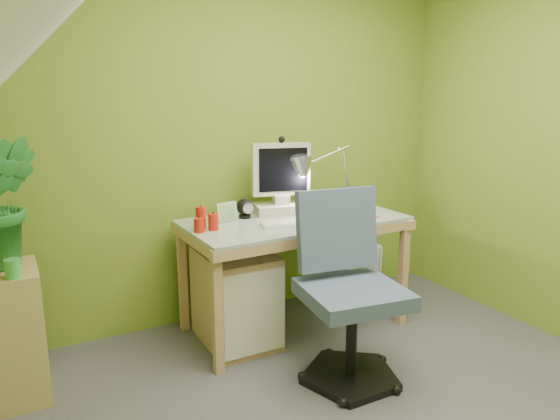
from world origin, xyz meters
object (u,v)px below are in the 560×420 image
radiator (358,269)px  desk_lamp (338,163)px  monitor (281,173)px  side_ledge (17,333)px  desk (294,274)px  potted_plant (1,203)px  task_chair (353,290)px

radiator → desk_lamp: bearing=-161.7°
monitor → desk_lamp: size_ratio=0.87×
desk_lamp → side_ledge: 2.19m
desk → monitor: 0.66m
radiator → desk: bearing=-163.3°
desk_lamp → radiator: desk_lamp is taller
desk_lamp → side_ledge: desk_lamp is taller
desk_lamp → potted_plant: bearing=-176.2°
side_ledge → potted_plant: 0.66m
monitor → desk: bearing=-76.3°
desk_lamp → potted_plant: (-2.06, -0.16, -0.05)m
desk → task_chair: task_chair is taller
monitor → side_ledge: bearing=-159.0°
monitor → radiator: 1.13m
desk → task_chair: size_ratio=1.34×
side_ledge → task_chair: task_chair is taller
side_ledge → radiator: size_ratio=1.92×
potted_plant → task_chair: bearing=-25.0°
desk_lamp → radiator: 0.93m
side_ledge → potted_plant: bearing=90.0°
potted_plant → radiator: bearing=7.1°
side_ledge → task_chair: 1.71m
potted_plant → radiator: 2.53m
side_ledge → radiator: side_ledge is taller
task_chair → radiator: size_ratio=2.91×
desk → radiator: size_ratio=3.91×
desk_lamp → task_chair: bearing=-120.0°
task_chair → desk: bearing=93.6°
potted_plant → desk: bearing=-0.8°
desk → desk_lamp: 0.83m
desk_lamp → side_ledge: size_ratio=0.90×
potted_plant → monitor: bearing=5.6°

